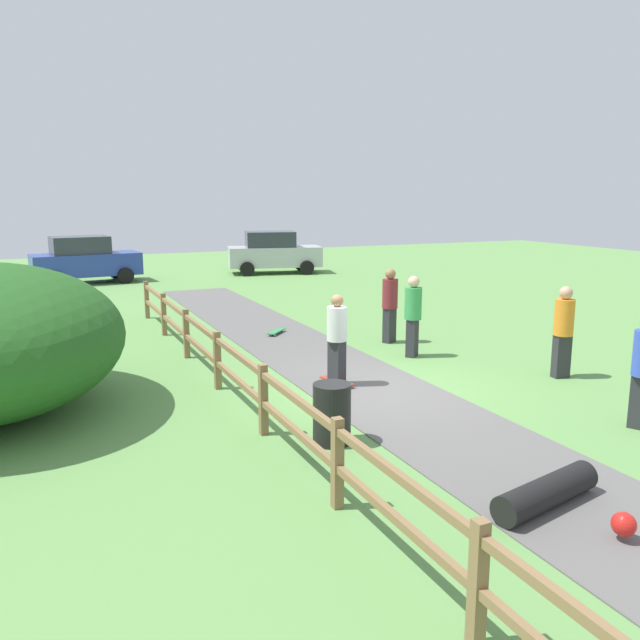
% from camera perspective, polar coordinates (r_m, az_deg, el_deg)
% --- Properties ---
extents(ground_plane, '(60.00, 60.00, 0.00)m').
position_cam_1_polar(ground_plane, '(12.16, 4.65, -6.20)').
color(ground_plane, '#60934C').
extents(asphalt_path, '(2.40, 28.00, 0.02)m').
position_cam_1_polar(asphalt_path, '(12.16, 4.65, -6.16)').
color(asphalt_path, '#605E5B').
rests_on(asphalt_path, ground_plane).
extents(wooden_fence, '(0.12, 18.12, 1.10)m').
position_cam_1_polar(wooden_fence, '(10.99, -7.28, -4.52)').
color(wooden_fence, olive).
rests_on(wooden_fence, ground_plane).
extents(trash_bin, '(0.56, 0.56, 0.90)m').
position_cam_1_polar(trash_bin, '(9.52, 1.06, -8.27)').
color(trash_bin, black).
rests_on(trash_bin, ground_plane).
extents(skater_riding, '(0.46, 0.82, 1.75)m').
position_cam_1_polar(skater_riding, '(12.16, 1.51, -1.34)').
color(skater_riding, '#B23326').
rests_on(skater_riding, asphalt_path).
extents(skater_fallen, '(1.65, 1.39, 0.36)m').
position_cam_1_polar(skater_fallen, '(8.15, 19.81, -14.33)').
color(skater_fallen, black).
rests_on(skater_fallen, asphalt_path).
extents(skateboard_loose, '(0.70, 0.71, 0.08)m').
position_cam_1_polar(skateboard_loose, '(16.84, -3.87, -1.00)').
color(skateboard_loose, '#338C4C').
rests_on(skateboard_loose, asphalt_path).
extents(bystander_green, '(0.53, 0.53, 1.83)m').
position_cam_1_polar(bystander_green, '(14.50, 8.22, 0.69)').
color(bystander_green, '#2D2D33').
rests_on(bystander_green, ground_plane).
extents(bystander_orange, '(0.43, 0.43, 1.84)m').
position_cam_1_polar(bystander_orange, '(13.58, 20.73, -0.61)').
color(bystander_orange, '#2D2D33').
rests_on(bystander_orange, ground_plane).
extents(bystander_maroon, '(0.51, 0.51, 1.83)m').
position_cam_1_polar(bystander_maroon, '(15.84, 6.20, 1.61)').
color(bystander_maroon, '#2D2D33').
rests_on(bystander_maroon, ground_plane).
extents(parked_car_blue, '(4.35, 2.32, 1.92)m').
position_cam_1_polar(parked_car_blue, '(28.12, -20.08, 5.02)').
color(parked_car_blue, '#283D99').
rests_on(parked_car_blue, ground_plane).
extents(parked_car_silver, '(4.48, 2.71, 1.92)m').
position_cam_1_polar(parked_car_silver, '(29.89, -4.13, 5.98)').
color(parked_car_silver, '#B7B7BC').
rests_on(parked_car_silver, ground_plane).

